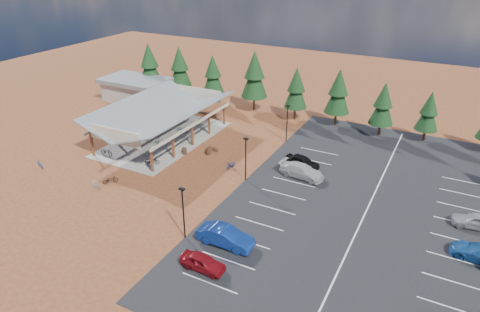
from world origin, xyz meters
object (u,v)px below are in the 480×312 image
outbuilding (136,89)px  bike_0 (106,151)px  bike_12 (110,180)px  car_0 (203,262)px  bike_7 (204,119)px  car_4 (302,162)px  lamp_post_2 (287,121)px  bike_1 (149,134)px  car_3 (302,171)px  trash_bin_1 (208,151)px  car_1 (226,237)px  bike_2 (158,128)px  bike_pavilion (162,113)px  lamp_post_0 (183,210)px  trash_bin_0 (184,151)px  bike_6 (182,129)px  bike_5 (160,141)px  bike_10 (40,164)px  bike_14 (231,165)px  car_8 (476,221)px  bike_16 (212,149)px  bike_4 (152,160)px  bike_3 (185,117)px  bike_13 (96,184)px  lamp_post_1 (246,156)px

outbuilding → bike_0: outbuilding is taller
bike_12 → car_0: bearing=-165.8°
bike_7 → car_4: bearing=-118.7°
lamp_post_2 → bike_1: size_ratio=2.84×
bike_1 → car_3: size_ratio=0.35×
trash_bin_1 → car_1: bearing=-53.7°
car_1 → bike_2: bearing=49.0°
bike_pavilion → lamp_post_2: bearing=25.0°
lamp_post_0 → lamp_post_2: 24.00m
trash_bin_0 → bike_0: bike_0 is taller
lamp_post_0 → bike_6: size_ratio=2.88×
outbuilding → bike_5: bearing=-41.2°
bike_10 → bike_14: (20.15, 10.42, -0.00)m
bike_1 → car_8: car_8 is taller
outbuilding → bike_2: size_ratio=6.68×
trash_bin_1 → bike_5: bike_5 is taller
lamp_post_0 → bike_5: lamp_post_0 is taller
bike_6 → bike_12: bearing=-174.4°
bike_10 → car_8: size_ratio=0.37×
car_0 → bike_1: bearing=48.0°
bike_16 → outbuilding: bearing=-123.7°
bike_10 → car_1: size_ratio=0.31×
bike_4 → bike_7: 14.82m
bike_3 → bike_13: (2.89, -21.41, -0.11)m
trash_bin_0 → bike_3: size_ratio=0.59×
outbuilding → bike_0: bearing=-59.9°
bike_0 → bike_12: bike_0 is taller
bike_0 → car_8: 41.51m
bike_1 → bike_4: bike_1 is taller
lamp_post_0 → bike_14: 14.29m
lamp_post_1 → car_0: size_ratio=1.32×
bike_12 → car_8: bearing=-127.7°
car_0 → lamp_post_0: bearing=53.1°
bike_5 → car_4: bearing=-87.4°
car_1 → car_8: bearing=-56.6°
lamp_post_0 → bike_5: 20.85m
car_4 → lamp_post_2: bearing=46.2°
trash_bin_0 → car_3: bearing=4.9°
lamp_post_2 → bike_16: 10.57m
trash_bin_0 → car_0: size_ratio=0.23×
bike_12 → bike_16: 13.57m
bike_3 → bike_12: size_ratio=0.91×
bike_6 → bike_16: bike_6 is taller
bike_13 → bike_pavilion: bearing=-170.9°
bike_2 → bike_10: 16.39m
outbuilding → bike_16: (21.84, -11.35, -1.62)m
bike_16 → bike_10: bearing=-56.1°
bike_13 → bike_2: bearing=-163.3°
bike_pavilion → outbuilding: bike_pavilion is taller
bike_12 → lamp_post_0: bearing=-161.1°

